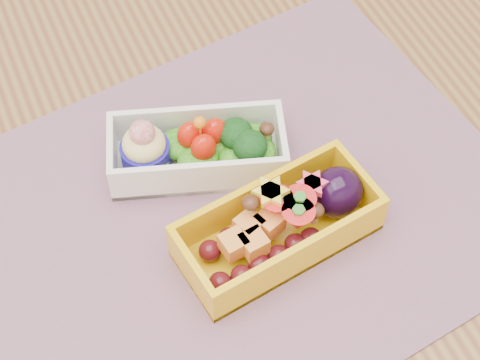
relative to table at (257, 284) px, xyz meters
name	(u,v)px	position (x,y,z in m)	size (l,w,h in m)	color
table	(257,284)	(0.00, 0.00, 0.00)	(1.20, 0.80, 0.75)	brown
placemat	(235,212)	(-0.01, 0.03, 0.10)	(0.49, 0.38, 0.00)	gray
bento_white	(196,149)	(-0.02, 0.09, 0.12)	(0.17, 0.12, 0.07)	white
bento_yellow	(282,224)	(0.01, -0.02, 0.13)	(0.18, 0.10, 0.06)	#EBB20C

